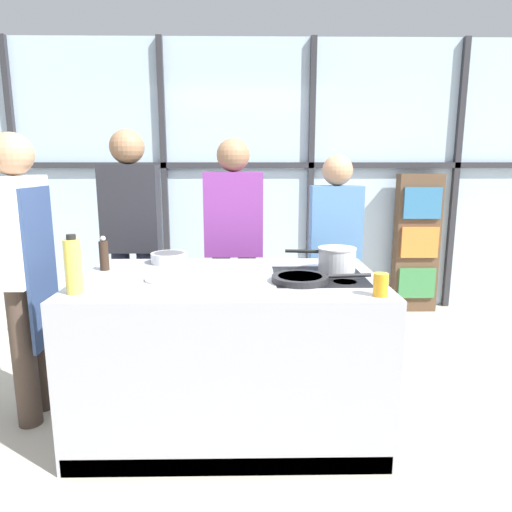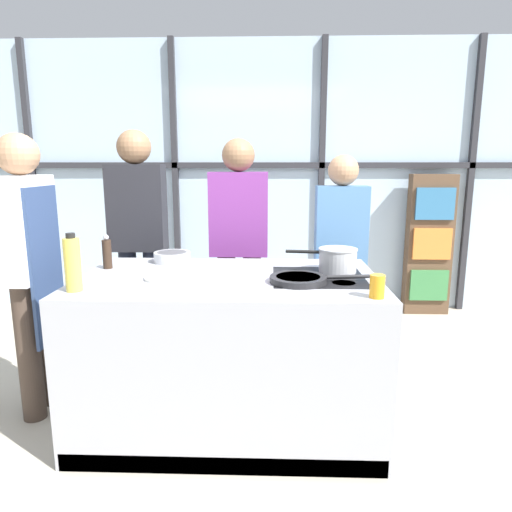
{
  "view_description": "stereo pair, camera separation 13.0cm",
  "coord_description": "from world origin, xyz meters",
  "views": [
    {
      "loc": [
        0.11,
        -2.55,
        1.56
      ],
      "look_at": [
        0.16,
        0.1,
        1.02
      ],
      "focal_mm": 32.0,
      "sensor_mm": 36.0,
      "label": 1
    },
    {
      "loc": [
        0.24,
        -2.55,
        1.56
      ],
      "look_at": [
        0.16,
        0.1,
        1.02
      ],
      "focal_mm": 32.0,
      "sensor_mm": 36.0,
      "label": 2
    }
  ],
  "objects": [
    {
      "name": "spectator_center_right",
      "position": [
        0.77,
        0.87,
        0.94
      ],
      "size": [
        0.39,
        0.23,
        1.62
      ],
      "rotation": [
        0.0,
        0.0,
        3.14
      ],
      "color": "#47382D",
      "rests_on": "ground_plane"
    },
    {
      "name": "demo_island",
      "position": [
        0.0,
        -0.0,
        0.46
      ],
      "size": [
        1.72,
        1.01,
        0.92
      ],
      "color": "#A8AAB2",
      "rests_on": "ground_plane"
    },
    {
      "name": "bookshelf",
      "position": [
        1.89,
        2.16,
        0.73
      ],
      "size": [
        0.46,
        0.19,
        1.45
      ],
      "color": "brown",
      "rests_on": "ground_plane"
    },
    {
      "name": "ground_plane",
      "position": [
        0.0,
        0.0,
        0.0
      ],
      "size": [
        18.0,
        18.0,
        0.0
      ],
      "primitive_type": "plane",
      "color": "#BCB29E"
    },
    {
      "name": "white_plate",
      "position": [
        -0.34,
        -0.07,
        0.93
      ],
      "size": [
        0.26,
        0.26,
        0.01
      ],
      "primitive_type": "cylinder",
      "color": "white",
      "rests_on": "demo_island"
    },
    {
      "name": "saucepan",
      "position": [
        0.64,
        0.13,
        0.99
      ],
      "size": [
        0.43,
        0.23,
        0.14
      ],
      "color": "silver",
      "rests_on": "demo_island"
    },
    {
      "name": "back_window_wall",
      "position": [
        0.0,
        2.34,
        1.4
      ],
      "size": [
        6.4,
        0.1,
        2.8
      ],
      "color": "silver",
      "rests_on": "ground_plane"
    },
    {
      "name": "spectator_center_left",
      "position": [
        0.0,
        0.87,
        1.0
      ],
      "size": [
        0.44,
        0.24,
        1.74
      ],
      "rotation": [
        0.0,
        0.0,
        3.14
      ],
      "color": "#47382D",
      "rests_on": "ground_plane"
    },
    {
      "name": "spectator_far_left",
      "position": [
        -0.77,
        0.87,
        1.04
      ],
      "size": [
        0.42,
        0.25,
        1.8
      ],
      "rotation": [
        0.0,
        0.0,
        3.14
      ],
      "color": "#232838",
      "rests_on": "ground_plane"
    },
    {
      "name": "frying_pan",
      "position": [
        0.4,
        -0.12,
        0.94
      ],
      "size": [
        0.56,
        0.31,
        0.04
      ],
      "color": "#232326",
      "rests_on": "demo_island"
    },
    {
      "name": "oil_bottle",
      "position": [
        -0.76,
        -0.33,
        1.06
      ],
      "size": [
        0.08,
        0.08,
        0.3
      ],
      "color": "#E0CC4C",
      "rests_on": "demo_island"
    },
    {
      "name": "juice_glass_near",
      "position": [
        0.76,
        -0.41,
        0.98
      ],
      "size": [
        0.07,
        0.07,
        0.11
      ],
      "primitive_type": "cylinder",
      "color": "orange",
      "rests_on": "demo_island"
    },
    {
      "name": "chef",
      "position": [
        -1.21,
        0.09,
        0.99
      ],
      "size": [
        0.24,
        0.43,
        1.73
      ],
      "rotation": [
        0.0,
        0.0,
        -1.57
      ],
      "color": "#47382D",
      "rests_on": "ground_plane"
    },
    {
      "name": "pepper_grinder",
      "position": [
        -0.77,
        0.18,
        1.01
      ],
      "size": [
        0.06,
        0.06,
        0.21
      ],
      "color": "#332319",
      "rests_on": "demo_island"
    },
    {
      "name": "mixing_bowl",
      "position": [
        -0.41,
        0.38,
        0.95
      ],
      "size": [
        0.24,
        0.24,
        0.07
      ],
      "color": "silver",
      "rests_on": "demo_island"
    }
  ]
}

